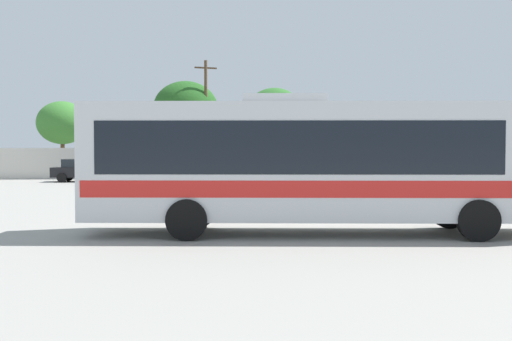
{
  "coord_description": "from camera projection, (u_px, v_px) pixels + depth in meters",
  "views": [
    {
      "loc": [
        -2.52,
        -16.5,
        2.33
      ],
      "look_at": [
        -0.94,
        3.49,
        1.57
      ],
      "focal_mm": 43.13,
      "sensor_mm": 36.0,
      "label": 1
    }
  ],
  "objects": [
    {
      "name": "parked_car_leftmost_black",
      "position": [
        84.0,
        170.0,
        41.42
      ],
      "size": [
        4.17,
        2.06,
        1.53
      ],
      "color": "black",
      "rests_on": "ground_plane"
    },
    {
      "name": "roadside_tree_midright",
      "position": [
        274.0,
        112.0,
        50.0
      ],
      "size": [
        4.62,
        4.62,
        7.15
      ],
      "color": "brown",
      "rests_on": "ground_plane"
    },
    {
      "name": "roadside_tree_midleft",
      "position": [
        186.0,
        109.0,
        50.26
      ],
      "size": [
        5.28,
        5.28,
        7.73
      ],
      "color": "brown",
      "rests_on": "ground_plane"
    },
    {
      "name": "utility_pole_near",
      "position": [
        206.0,
        116.0,
        48.78
      ],
      "size": [
        1.76,
        0.61,
        9.21
      ],
      "color": "#4C3823",
      "rests_on": "ground_plane"
    },
    {
      "name": "parked_car_second_grey",
      "position": [
        163.0,
        170.0,
        41.19
      ],
      "size": [
        4.3,
        2.26,
        1.52
      ],
      "color": "slate",
      "rests_on": "ground_plane"
    },
    {
      "name": "ground_plane",
      "position": [
        266.0,
        201.0,
        26.68
      ],
      "size": [
        300.0,
        300.0,
        0.0
      ],
      "primitive_type": "plane",
      "color": "gray"
    },
    {
      "name": "coach_bus_silver_red",
      "position": [
        314.0,
        160.0,
        16.41
      ],
      "size": [
        12.59,
        3.71,
        3.71
      ],
      "color": "silver",
      "rests_on": "ground_plane"
    },
    {
      "name": "roadside_tree_left",
      "position": [
        62.0,
        123.0,
        48.01
      ],
      "size": [
        3.95,
        3.95,
        5.92
      ],
      "color": "brown",
      "rests_on": "ground_plane"
    },
    {
      "name": "perimeter_wall",
      "position": [
        241.0,
        163.0,
        45.98
      ],
      "size": [
        80.0,
        0.3,
        2.27
      ],
      "primitive_type": "cube",
      "color": "beige",
      "rests_on": "ground_plane"
    }
  ]
}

